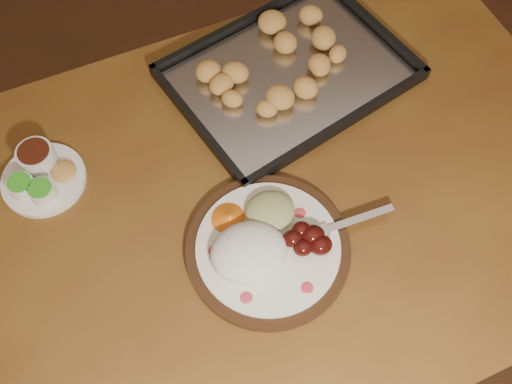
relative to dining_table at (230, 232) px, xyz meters
name	(u,v)px	position (x,y,z in m)	size (l,w,h in m)	color
ground	(280,264)	(0.18, 0.13, -0.65)	(4.00, 4.00, 0.00)	brown
dining_table	(230,232)	(0.00, 0.00, 0.00)	(1.59, 1.07, 0.75)	brown
dinner_plate	(264,245)	(0.04, -0.09, 0.12)	(0.39, 0.30, 0.07)	#311B0D
condiment_saucer	(40,175)	(-0.32, 0.17, 0.12)	(0.16, 0.16, 0.05)	white
baking_tray	(289,72)	(0.21, 0.27, 0.11)	(0.56, 0.48, 0.05)	black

